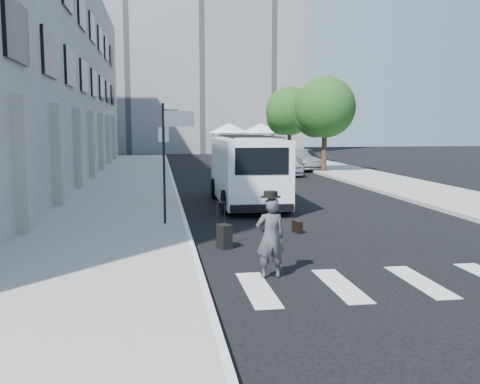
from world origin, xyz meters
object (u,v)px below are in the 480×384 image
object	(u,v)px
briefcase	(297,227)
parked_car_c	(256,154)
suitcase	(224,236)
cargo_van	(247,171)
businessman	(270,238)
parked_car_a	(287,164)
parked_car_b	(302,160)

from	to	relation	value
briefcase	parked_car_c	distance (m)	28.17
suitcase	cargo_van	distance (m)	7.49
businessman	cargo_van	size ratio (longest dim) A/B	0.24
businessman	suitcase	bearing A→B (deg)	-82.77
briefcase	parked_car_c	bearing A→B (deg)	68.41
businessman	briefcase	bearing A→B (deg)	-116.57
suitcase	parked_car_a	distance (m)	19.68
businessman	cargo_van	xyz separation A→B (m)	(1.19, 9.90, 0.48)
parked_car_a	parked_car_b	size ratio (longest dim) A/B	0.93
cargo_van	parked_car_b	world-z (taller)	cargo_van
parked_car_a	businessman	bearing A→B (deg)	-98.43
businessman	suitcase	size ratio (longest dim) A/B	1.43
suitcase	cargo_van	world-z (taller)	cargo_van
suitcase	parked_car_a	world-z (taller)	parked_car_a
cargo_van	parked_car_b	distance (m)	15.99
businessman	briefcase	size ratio (longest dim) A/B	3.67
cargo_van	parked_car_c	world-z (taller)	cargo_van
briefcase	parked_car_b	xyz separation A→B (m)	(5.72, 20.35, 0.53)
parked_car_c	parked_car_a	bearing A→B (deg)	-97.41
businessman	parked_car_b	bearing A→B (deg)	-111.70
cargo_van	parked_car_a	size ratio (longest dim) A/B	1.71
suitcase	parked_car_c	world-z (taller)	parked_car_c
cargo_van	parked_car_c	bearing A→B (deg)	79.28
cargo_van	parked_car_a	xyz separation A→B (m)	(4.42, 11.47, -0.62)
briefcase	parked_car_a	bearing A→B (deg)	63.70
cargo_van	parked_car_c	size ratio (longest dim) A/B	1.33
suitcase	businessman	bearing A→B (deg)	-97.09
parked_car_a	briefcase	bearing A→B (deg)	-96.62
briefcase	cargo_van	world-z (taller)	cargo_van
suitcase	parked_car_c	xyz separation A→B (m)	(6.29, 29.46, 0.43)
businessman	briefcase	world-z (taller)	businessman
parked_car_a	parked_car_c	distance (m)	10.79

